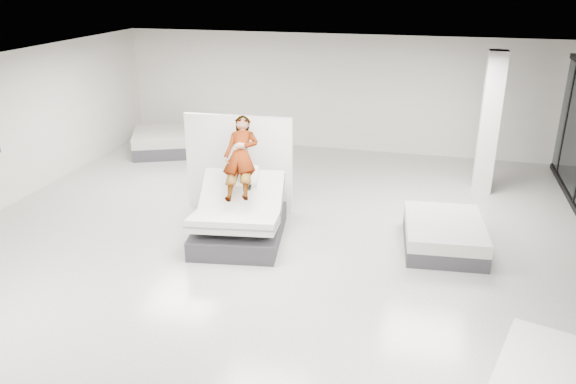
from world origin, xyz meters
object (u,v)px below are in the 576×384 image
object	(u,v)px
flat_bed_right_far	(444,234)
column	(489,124)
remote	(250,187)
flat_bed_left_far	(176,141)
divider_panel	(239,164)
hero_bed	(239,220)
person	(241,170)

from	to	relation	value
flat_bed_right_far	column	xyz separation A→B (m)	(0.84, 3.15, 1.35)
remote	flat_bed_right_far	xyz separation A→B (m)	(3.52, 0.63, -0.82)
flat_bed_right_far	flat_bed_left_far	bearing A→B (deg)	150.23
remote	divider_panel	size ratio (longest dim) A/B	0.06
flat_bed_right_far	column	world-z (taller)	column
remote	column	bearing A→B (deg)	32.29
divider_panel	flat_bed_right_far	distance (m)	4.33
hero_bed	flat_bed_left_far	world-z (taller)	hero_bed
person	remote	distance (m)	0.47
person	flat_bed_left_far	bearing A→B (deg)	119.36
divider_panel	column	bearing A→B (deg)	22.61
flat_bed_left_far	flat_bed_right_far	bearing A→B (deg)	-29.77
hero_bed	flat_bed_left_far	distance (m)	6.00
column	flat_bed_left_far	bearing A→B (deg)	172.80
hero_bed	remote	bearing A→B (deg)	0.58
person	remote	bearing A→B (deg)	-57.85
person	remote	size ratio (longest dim) A/B	12.48
hero_bed	flat_bed_left_far	size ratio (longest dim) A/B	0.83
remote	flat_bed_left_far	xyz separation A→B (m)	(-3.80, 4.82, -0.76)
hero_bed	column	xyz separation A→B (m)	(4.58, 3.79, 1.20)
person	column	world-z (taller)	column
divider_panel	flat_bed_left_far	world-z (taller)	divider_panel
remote	column	world-z (taller)	column
remote	column	distance (m)	5.80
divider_panel	flat_bed_left_far	bearing A→B (deg)	128.93
hero_bed	flat_bed_right_far	xyz separation A→B (m)	(3.74, 0.64, -0.14)
hero_bed	column	distance (m)	6.07
flat_bed_right_far	flat_bed_left_far	distance (m)	8.43
person	flat_bed_left_far	distance (m)	5.80
divider_panel	person	bearing A→B (deg)	-71.48
divider_panel	flat_bed_right_far	size ratio (longest dim) A/B	1.15
divider_panel	flat_bed_left_far	size ratio (longest dim) A/B	0.82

